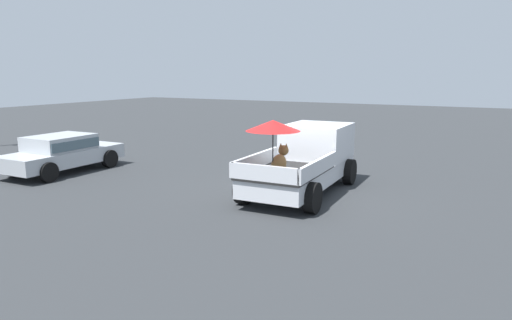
{
  "coord_description": "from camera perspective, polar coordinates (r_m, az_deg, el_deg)",
  "views": [
    {
      "loc": [
        -12.33,
        -5.12,
        3.51
      ],
      "look_at": [
        -1.14,
        0.89,
        1.1
      ],
      "focal_mm": 32.49,
      "sensor_mm": 36.0,
      "label": 1
    }
  ],
  "objects": [
    {
      "name": "ground_plane",
      "position": [
        13.8,
        5.52,
        -4.04
      ],
      "size": [
        80.0,
        80.0,
        0.0
      ],
      "primitive_type": "plane",
      "color": "#2D3033"
    },
    {
      "name": "parked_sedan_near",
      "position": [
        17.83,
        -22.78,
        0.97
      ],
      "size": [
        4.32,
        2.03,
        1.33
      ],
      "rotation": [
        0.0,
        0.0,
        0.01
      ],
      "color": "black",
      "rests_on": "ground"
    },
    {
      "name": "pickup_truck_main",
      "position": [
        13.93,
        6.12,
        0.24
      ],
      "size": [
        5.11,
        2.38,
        2.32
      ],
      "rotation": [
        0.0,
        0.0,
        0.03
      ],
      "color": "black",
      "rests_on": "ground"
    }
  ]
}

